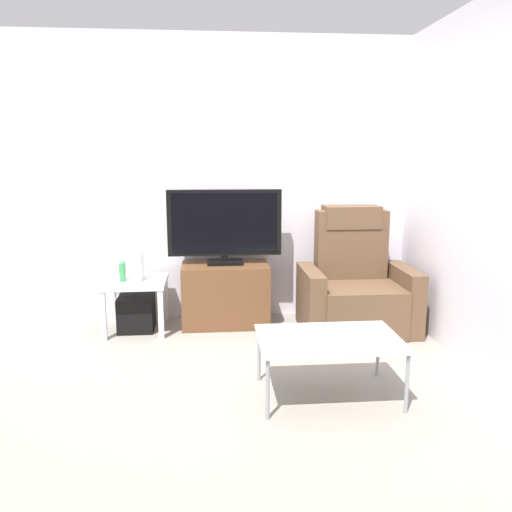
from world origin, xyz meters
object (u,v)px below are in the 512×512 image
Objects in this scene: television at (225,225)px; recliner_armchair at (355,287)px; subwoofer_box at (136,313)px; book_upright at (122,272)px; tv_stand at (225,294)px; side_table at (135,288)px; cell_phone at (334,332)px; coffee_table at (329,341)px; game_console at (139,267)px.

recliner_armchair is at bearing -10.96° from television.
book_upright is at bearing -168.69° from subwoofer_box.
tv_stand is 0.94m from book_upright.
cell_phone is at bearing -42.64° from side_table.
side_table reaches higher than coffee_table.
recliner_armchair is 6.70× the size of book_upright.
cell_phone reaches higher than subwoofer_box.
coffee_table is at bearing -45.21° from subwoofer_box.
television is at bearing 8.46° from book_upright.
subwoofer_box is 0.42m from game_console.
recliner_armchair reaches higher than cell_phone.
book_upright reaches higher than tv_stand.
coffee_table is at bearing -109.86° from recliner_armchair.
book_upright is (-0.10, -0.02, 0.38)m from subwoofer_box.
subwoofer_box is at bearing -173.23° from tv_stand.
game_console reaches higher than cell_phone.
cell_phone is (1.42, -1.35, -0.17)m from game_console.
book_upright is at bearing 137.17° from coffee_table.
cell_phone is at bearing -65.56° from television.
side_table is (-1.95, 0.11, 0.01)m from recliner_armchair.
tv_stand is 1.45× the size of side_table.
tv_stand reaches higher than cell_phone.
television reaches higher than game_console.
television reaches higher than cell_phone.
tv_stand is 0.81m from subwoofer_box.
game_console reaches higher than coffee_table.
side_table is at bearing 169.70° from cell_phone.
tv_stand is 5.21× the size of cell_phone.
side_table is 0.23m from subwoofer_box.
book_upright is 0.18× the size of coffee_table.
game_console is at bearing 15.95° from subwoofer_box.
recliner_armchair is (1.15, -0.22, -0.54)m from television.
recliner_armchair is 2.00× the size of side_table.
game_console is at bearing 168.79° from cell_phone.
cell_phone is at bearing -40.32° from book_upright.
recliner_armchair reaches higher than game_console.
book_upright is (-0.89, -0.11, 0.26)m from tv_stand.
side_table is 3.35× the size of book_upright.
side_table is at bearing 179.48° from recliner_armchair.
side_table reaches higher than subwoofer_box.
book_upright reaches higher than cell_phone.
television reaches higher than tv_stand.
recliner_armchair reaches higher than subwoofer_box.
television is 0.96m from side_table.
game_console is at bearing 133.86° from coffee_table.
television is 1.68m from cell_phone.
cell_phone reaches higher than coffee_table.
subwoofer_box is (-0.79, -0.09, -0.13)m from tv_stand.
game_console is (0.04, 0.01, 0.19)m from side_table.
cell_phone is at bearing -65.27° from tv_stand.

